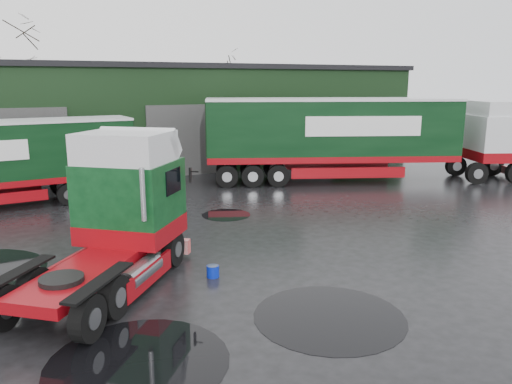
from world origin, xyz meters
TOP-DOWN VIEW (x-y plane):
  - ground at (0.00, 0.00)m, footprint 100.00×100.00m
  - warehouse at (2.00, 20.00)m, footprint 32.40×12.40m
  - hero_tractor at (-4.50, -0.94)m, footprint 6.09×6.73m
  - lorry_right at (8.71, 9.00)m, footprint 16.94×8.70m
  - wash_bucket at (-1.55, -1.12)m, footprint 0.40×0.40m
  - tree_back_a at (-6.00, 30.00)m, footprint 4.40×4.40m
  - tree_back_b at (10.00, 30.00)m, footprint 4.40×4.40m
  - puddle_0 at (-4.30, -4.58)m, footprint 3.52×3.52m
  - puddle_1 at (1.12, 4.83)m, footprint 1.96×1.96m
  - puddle_4 at (0.07, -4.49)m, footprint 3.49×3.49m

SIDE VIEW (x-z plane):
  - ground at x=0.00m, z-range 0.00..0.00m
  - puddle_0 at x=-4.30m, z-range 0.00..0.01m
  - puddle_1 at x=1.12m, z-range 0.00..0.01m
  - puddle_4 at x=0.07m, z-range 0.00..0.01m
  - wash_bucket at x=-1.55m, z-range 0.00..0.32m
  - hero_tractor at x=-4.50m, z-range 0.00..3.98m
  - lorry_right at x=8.71m, z-range 0.00..4.46m
  - warehouse at x=2.00m, z-range 0.01..6.31m
  - tree_back_b at x=10.00m, z-range 0.00..7.50m
  - tree_back_a at x=-6.00m, z-range 0.00..9.50m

